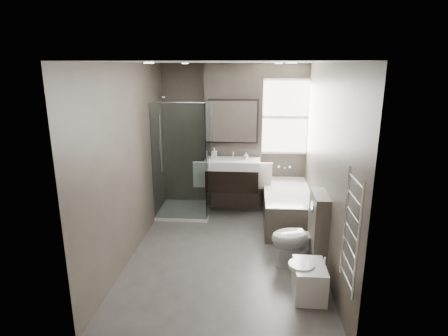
# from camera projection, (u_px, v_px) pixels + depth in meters

# --- Properties ---
(room) EXTENTS (2.70, 3.90, 2.70)m
(room) POSITION_uv_depth(u_px,v_px,m) (226.00, 164.00, 4.96)
(room) COLOR #524F4C
(room) RESTS_ON ground
(vanity_pier) EXTENTS (1.00, 0.25, 2.60)m
(vanity_pier) POSITION_uv_depth(u_px,v_px,m) (234.00, 138.00, 6.66)
(vanity_pier) COLOR #4D463D
(vanity_pier) RESTS_ON ground
(vanity) EXTENTS (0.95, 0.47, 0.66)m
(vanity) POSITION_uv_depth(u_px,v_px,m) (232.00, 174.00, 6.48)
(vanity) COLOR black
(vanity) RESTS_ON vanity_pier
(mirror_cabinet) EXTENTS (0.86, 0.08, 0.76)m
(mirror_cabinet) POSITION_uv_depth(u_px,v_px,m) (233.00, 121.00, 6.42)
(mirror_cabinet) COLOR black
(mirror_cabinet) RESTS_ON vanity_pier
(towel_left) EXTENTS (0.24, 0.06, 0.44)m
(towel_left) POSITION_uv_depth(u_px,v_px,m) (200.00, 175.00, 6.51)
(towel_left) COLOR silver
(towel_left) RESTS_ON vanity_pier
(towel_right) EXTENTS (0.24, 0.06, 0.44)m
(towel_right) POSITION_uv_depth(u_px,v_px,m) (265.00, 176.00, 6.42)
(towel_right) COLOR silver
(towel_right) RESTS_ON vanity_pier
(shower_enclosure) EXTENTS (0.90, 0.90, 2.00)m
(shower_enclosure) POSITION_uv_depth(u_px,v_px,m) (189.00, 188.00, 6.53)
(shower_enclosure) COLOR white
(shower_enclosure) RESTS_ON ground
(bathtub) EXTENTS (0.75, 1.60, 0.57)m
(bathtub) POSITION_uv_depth(u_px,v_px,m) (287.00, 205.00, 6.21)
(bathtub) COLOR #4D463D
(bathtub) RESTS_ON ground
(window) EXTENTS (0.98, 0.06, 1.33)m
(window) POSITION_uv_depth(u_px,v_px,m) (285.00, 117.00, 6.59)
(window) COLOR white
(window) RESTS_ON room
(toilet) EXTENTS (0.80, 0.59, 0.74)m
(toilet) POSITION_uv_depth(u_px,v_px,m) (298.00, 237.00, 4.94)
(toilet) COLOR white
(toilet) RESTS_ON ground
(cistern_box) EXTENTS (0.19, 0.55, 1.00)m
(cistern_box) POSITION_uv_depth(u_px,v_px,m) (318.00, 230.00, 4.84)
(cistern_box) COLOR #4D463D
(cistern_box) RESTS_ON ground
(bidet) EXTENTS (0.42, 0.49, 0.51)m
(bidet) POSITION_uv_depth(u_px,v_px,m) (309.00, 280.00, 4.26)
(bidet) COLOR white
(bidet) RESTS_ON ground
(towel_radiator) EXTENTS (0.03, 0.49, 1.10)m
(towel_radiator) POSITION_uv_depth(u_px,v_px,m) (351.00, 231.00, 3.37)
(towel_radiator) COLOR silver
(towel_radiator) RESTS_ON room
(soap_bottle_a) EXTENTS (0.08, 0.08, 0.19)m
(soap_bottle_a) POSITION_uv_depth(u_px,v_px,m) (214.00, 153.00, 6.46)
(soap_bottle_a) COLOR white
(soap_bottle_a) RESTS_ON vanity
(soap_bottle_b) EXTENTS (0.09, 0.09, 0.12)m
(soap_bottle_b) POSITION_uv_depth(u_px,v_px,m) (246.00, 156.00, 6.43)
(soap_bottle_b) COLOR white
(soap_bottle_b) RESTS_ON vanity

